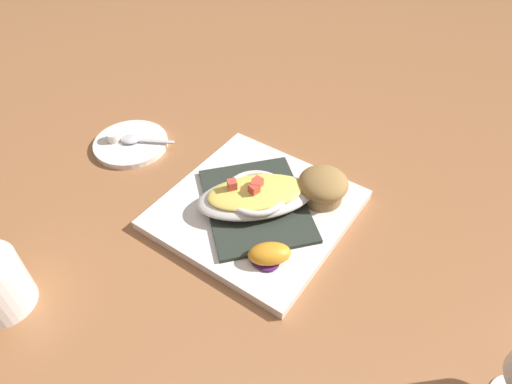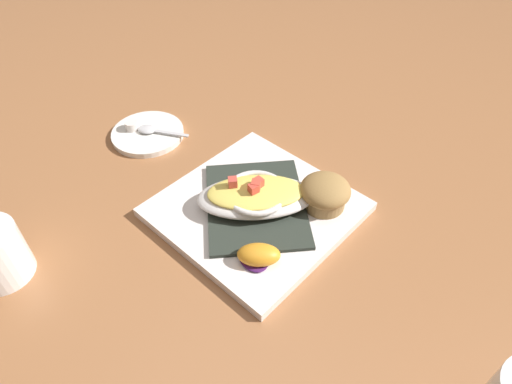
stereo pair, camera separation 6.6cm
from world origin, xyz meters
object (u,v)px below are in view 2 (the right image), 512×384
muffin (325,193)px  orange_garnish (258,255)px  gratin_dish (256,195)px  creamer_saucer (148,134)px  square_plate (256,209)px  spoon (150,130)px  creamer_cup_0 (132,125)px

muffin → orange_garnish: bearing=-103.7°
gratin_dish → creamer_saucer: gratin_dish is taller
square_plate → muffin: size_ratio=3.48×
gratin_dish → muffin: bearing=31.6°
orange_garnish → creamer_saucer: orange_garnish is taller
gratin_dish → muffin: 0.10m
spoon → creamer_cup_0: bearing=-164.7°
square_plate → muffin: (0.09, 0.05, 0.03)m
muffin → orange_garnish: (-0.03, -0.14, -0.01)m
orange_garnish → creamer_saucer: size_ratio=0.53×
creamer_saucer → creamer_cup_0: size_ratio=5.53×
muffin → creamer_cup_0: 0.39m
gratin_dish → creamer_saucer: 0.28m
square_plate → orange_garnish: 0.11m
square_plate → creamer_saucer: square_plate is taller
muffin → creamer_saucer: (-0.36, 0.02, -0.03)m
orange_garnish → creamer_cup_0: size_ratio=2.93×
orange_garnish → gratin_dish: bearing=121.1°
gratin_dish → orange_garnish: (0.05, -0.09, -0.01)m
muffin → spoon: size_ratio=0.77×
muffin → creamer_cup_0: size_ratio=3.18×
creamer_saucer → creamer_cup_0: (-0.03, -0.01, 0.01)m
creamer_saucer → creamer_cup_0: creamer_cup_0 is taller
orange_garnish → square_plate: bearing=121.0°
gratin_dish → spoon: (-0.27, 0.07, -0.02)m
gratin_dish → creamer_cup_0: 0.31m
square_plate → spoon: spoon is taller
gratin_dish → creamer_cup_0: (-0.30, 0.06, -0.02)m
square_plate → spoon: 0.28m
creamer_saucer → muffin: bearing=-2.6°
square_plate → gratin_dish: gratin_dish is taller
creamer_saucer → spoon: (0.01, 0.00, 0.01)m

